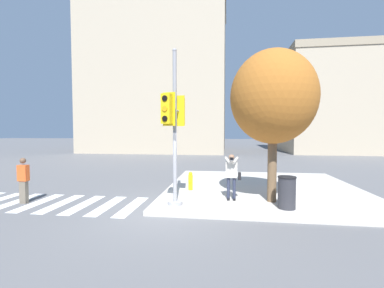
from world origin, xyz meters
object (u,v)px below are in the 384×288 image
object	(u,v)px
traffic_signal_pole	(174,125)
trash_bin	(287,192)
person_photographer	(232,173)
pedestrian_distant	(23,179)
fire_hydrant	(191,181)
street_tree	(273,98)

from	to	relation	value
traffic_signal_pole	trash_bin	bearing A→B (deg)	1.11
person_photographer	pedestrian_distant	xyz separation A→B (m)	(-7.29, -0.89, -0.24)
pedestrian_distant	fire_hydrant	size ratio (longest dim) A/B	2.15
person_photographer	fire_hydrant	world-z (taller)	person_photographer
traffic_signal_pole	pedestrian_distant	xyz separation A→B (m)	(-5.42, -0.02, -1.89)
pedestrian_distant	fire_hydrant	bearing A→B (deg)	21.02
pedestrian_distant	street_tree	distance (m)	9.12
person_photographer	street_tree	xyz separation A→B (m)	(1.35, -0.04, 2.58)
street_tree	fire_hydrant	distance (m)	4.54
fire_hydrant	person_photographer	bearing A→B (deg)	-38.03
street_tree	pedestrian_distant	bearing A→B (deg)	-174.39
trash_bin	traffic_signal_pole	bearing A→B (deg)	-178.89
traffic_signal_pole	trash_bin	size ratio (longest dim) A/B	5.03
person_photographer	trash_bin	xyz separation A→B (m)	(1.67, -0.80, -0.44)
traffic_signal_pole	street_tree	size ratio (longest dim) A/B	0.98
person_photographer	pedestrian_distant	distance (m)	7.34
traffic_signal_pole	person_photographer	size ratio (longest dim) A/B	3.16
pedestrian_distant	street_tree	xyz separation A→B (m)	(8.63, 0.85, 2.82)
street_tree	trash_bin	size ratio (longest dim) A/B	5.12
pedestrian_distant	trash_bin	world-z (taller)	pedestrian_distant
traffic_signal_pole	street_tree	xyz separation A→B (m)	(3.21, 0.83, 0.93)
pedestrian_distant	street_tree	size ratio (longest dim) A/B	0.32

